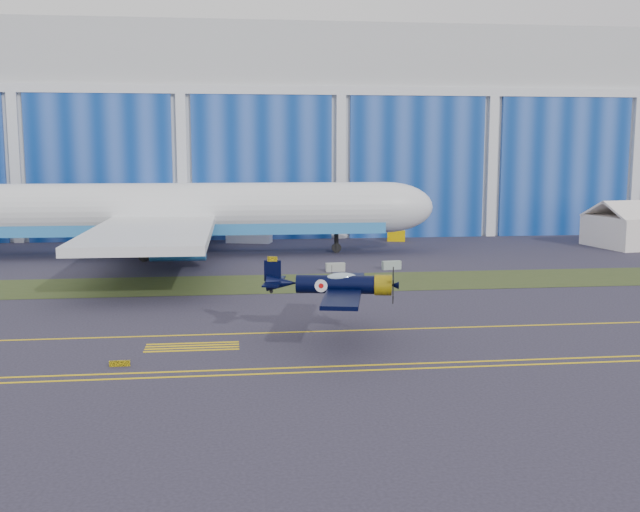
{
  "coord_description": "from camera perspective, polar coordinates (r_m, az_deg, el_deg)",
  "views": [
    {
      "loc": [
        -15.31,
        -55.55,
        12.66
      ],
      "look_at": [
        -8.59,
        1.39,
        4.4
      ],
      "focal_mm": 42.0,
      "sensor_mm": 36.0,
      "label": 1
    }
  ],
  "objects": [
    {
      "name": "jetliner",
      "position": [
        90.43,
        -11.1,
        7.76
      ],
      "size": [
        70.62,
        60.09,
        24.43
      ],
      "rotation": [
        0.0,
        0.0,
        -0.01
      ],
      "color": "white",
      "rests_on": "ground"
    },
    {
      "name": "edge_line_near",
      "position": [
        45.61,
        13.31,
        -8.14
      ],
      "size": [
        80.0,
        0.2,
        0.02
      ],
      "primitive_type": "cube",
      "color": "yellow",
      "rests_on": "ground"
    },
    {
      "name": "grass_median",
      "position": [
        72.33,
        5.6,
        -1.91
      ],
      "size": [
        260.0,
        10.0,
        0.02
      ],
      "primitive_type": "cube",
      "color": "#475128",
      "rests_on": "ground"
    },
    {
      "name": "shipping_container",
      "position": [
        101.83,
        -5.42,
        1.75
      ],
      "size": [
        6.38,
        3.89,
        2.58
      ],
      "primitive_type": "cube",
      "rotation": [
        0.0,
        0.0,
        -0.27
      ],
      "color": "silver",
      "rests_on": "ground"
    },
    {
      "name": "ground",
      "position": [
        59.0,
        8.49,
        -4.29
      ],
      "size": [
        260.0,
        260.0,
        0.0
      ],
      "primitive_type": "plane",
      "color": "#2F2C3C",
      "rests_on": "ground"
    },
    {
      "name": "barrier_b",
      "position": [
        79.28,
        5.47,
        -0.7
      ],
      "size": [
        2.07,
        0.89,
        0.9
      ],
      "primitive_type": "cube",
      "rotation": [
        0.0,
        0.0,
        0.15
      ],
      "color": "gray",
      "rests_on": "ground"
    },
    {
      "name": "guard_board_left",
      "position": [
        45.8,
        -15.01,
        -7.91
      ],
      "size": [
        1.2,
        0.15,
        0.35
      ],
      "primitive_type": "cube",
      "color": "yellow",
      "rests_on": "ground"
    },
    {
      "name": "warbird",
      "position": [
        49.22,
        1.23,
        -2.18
      ],
      "size": [
        12.15,
        13.75,
        3.55
      ],
      "rotation": [
        0.0,
        0.0,
        -0.21
      ],
      "color": "black",
      "rests_on": "ground"
    },
    {
      "name": "taxiway_centreline",
      "position": [
        54.32,
        9.88,
        -5.4
      ],
      "size": [
        200.0,
        0.2,
        0.02
      ],
      "primitive_type": "cube",
      "color": "yellow",
      "rests_on": "ground"
    },
    {
      "name": "edge_line_far",
      "position": [
        46.51,
        12.88,
        -7.8
      ],
      "size": [
        80.0,
        0.2,
        0.02
      ],
      "primitive_type": "cube",
      "color": "yellow",
      "rests_on": "ground"
    },
    {
      "name": "barrier_a",
      "position": [
        77.58,
        1.17,
        -0.86
      ],
      "size": [
        2.04,
        0.76,
        0.9
      ],
      "primitive_type": "cube",
      "rotation": [
        0.0,
        0.0,
        0.08
      ],
      "color": "#949A95",
      "rests_on": "ground"
    },
    {
      "name": "tug",
      "position": [
        103.7,
        5.83,
        1.53
      ],
      "size": [
        2.71,
        2.05,
        1.41
      ],
      "primitive_type": "cube",
      "rotation": [
        0.0,
        0.0,
        -0.24
      ],
      "color": "#E9B800",
      "rests_on": "ground"
    },
    {
      "name": "hangar",
      "position": [
        128.28,
        0.12,
        9.22
      ],
      "size": [
        220.0,
        45.7,
        30.0
      ],
      "color": "silver",
      "rests_on": "ground"
    },
    {
      "name": "hold_short_ladder",
      "position": [
        49.19,
        -9.71,
        -6.83
      ],
      "size": [
        6.0,
        2.4,
        0.02
      ],
      "primitive_type": null,
      "color": "yellow",
      "rests_on": "ground"
    }
  ]
}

